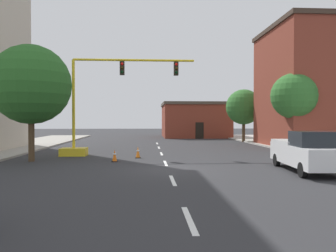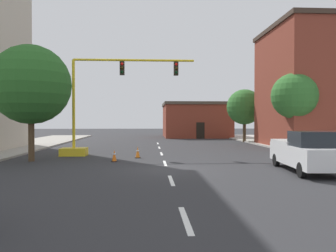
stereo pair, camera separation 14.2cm
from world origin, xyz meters
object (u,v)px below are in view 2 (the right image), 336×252
(tree_left_near, at_px, (31,85))
(tree_right_mid, at_px, (294,96))
(pickup_truck_white, at_px, (307,152))
(traffic_signal_gantry, at_px, (91,124))
(traffic_cone_roadside_b, at_px, (114,156))
(tree_right_far, at_px, (244,107))
(traffic_cone_roadside_a, at_px, (138,152))

(tree_left_near, xyz_separation_m, tree_right_mid, (18.78, 5.48, -0.23))
(pickup_truck_white, bearing_deg, traffic_signal_gantry, 145.57)
(tree_right_mid, distance_m, pickup_truck_white, 11.68)
(traffic_signal_gantry, bearing_deg, traffic_cone_roadside_b, -60.89)
(tree_right_mid, distance_m, tree_right_far, 11.31)
(pickup_truck_white, xyz_separation_m, traffic_cone_roadside_a, (-8.40, 6.37, -0.60))
(tree_right_mid, distance_m, traffic_cone_roadside_b, 15.50)
(tree_right_mid, height_order, traffic_cone_roadside_a, tree_right_mid)
(tree_right_mid, bearing_deg, traffic_cone_roadside_b, -156.61)
(traffic_signal_gantry, xyz_separation_m, pickup_truck_white, (11.73, -8.04, -1.29))
(tree_right_mid, bearing_deg, traffic_signal_gantry, -171.35)
(tree_left_near, bearing_deg, traffic_cone_roadside_b, -5.21)
(tree_right_mid, relative_size, traffic_cone_roadside_b, 8.56)
(traffic_cone_roadside_a, bearing_deg, traffic_signal_gantry, 153.36)
(pickup_truck_white, height_order, traffic_cone_roadside_a, pickup_truck_white)
(tree_left_near, relative_size, pickup_truck_white, 1.27)
(pickup_truck_white, distance_m, traffic_cone_roadside_a, 10.56)
(tree_right_mid, relative_size, pickup_truck_white, 1.13)
(tree_right_mid, xyz_separation_m, tree_right_far, (-0.80, 11.27, -0.44))
(tree_left_near, relative_size, tree_right_far, 1.18)
(tree_right_far, xyz_separation_m, pickup_truck_white, (-3.18, -21.70, -3.01))
(traffic_cone_roadside_a, bearing_deg, tree_left_near, -167.49)
(traffic_signal_gantry, relative_size, tree_right_mid, 1.49)
(tree_left_near, bearing_deg, traffic_signal_gantry, 45.11)
(traffic_signal_gantry, xyz_separation_m, tree_left_near, (-3.08, -3.09, 2.39))
(tree_left_near, distance_m, traffic_cone_roadside_a, 7.83)
(tree_right_mid, distance_m, traffic_cone_roadside_a, 13.64)
(traffic_signal_gantry, distance_m, tree_left_near, 4.97)
(traffic_cone_roadside_a, bearing_deg, pickup_truck_white, -37.18)
(tree_right_mid, bearing_deg, traffic_cone_roadside_a, -161.86)
(traffic_signal_gantry, height_order, traffic_cone_roadside_a, traffic_signal_gantry)
(tree_right_far, height_order, traffic_cone_roadside_a, tree_right_far)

